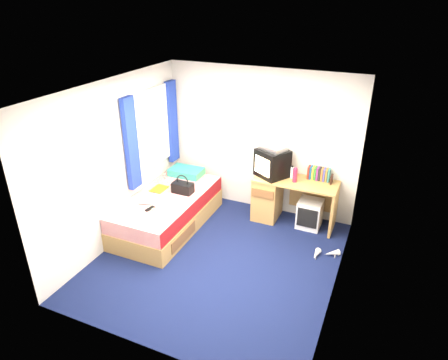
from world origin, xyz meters
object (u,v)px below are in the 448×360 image
at_px(pink_water_bottle, 295,175).
at_px(water_bottle, 146,202).
at_px(pillow, 186,172).
at_px(storage_cube, 310,214).
at_px(desk, 278,196).
at_px(towel, 169,204).
at_px(aerosol_can, 292,173).
at_px(handbag, 183,187).
at_px(remote_control, 150,209).
at_px(picture_frame, 332,179).
at_px(white_heels, 324,254).
at_px(vcr, 273,148).
at_px(magazine, 159,189).
at_px(bed, 168,211).
at_px(colour_swatch_fan, 153,209).
at_px(crt_tv, 272,163).

xyz_separation_m(pink_water_bottle, water_bottle, (-1.94, -1.22, -0.28)).
xyz_separation_m(pillow, storage_cube, (2.16, 0.09, -0.37)).
relative_size(desk, towel, 4.78).
xyz_separation_m(aerosol_can, handbag, (-1.54, -0.78, -0.22)).
xyz_separation_m(handbag, remote_control, (-0.18, -0.67, -0.08)).
bearing_deg(desk, picture_frame, 7.44).
relative_size(handbag, white_heels, 0.89).
bearing_deg(vcr, desk, 23.72).
xyz_separation_m(pillow, magazine, (-0.14, -0.66, -0.05)).
distance_m(bed, picture_frame, 2.61).
distance_m(aerosol_can, water_bottle, 2.31).
bearing_deg(handbag, storage_cube, 21.81).
height_order(pink_water_bottle, magazine, pink_water_bottle).
bearing_deg(handbag, bed, -128.24).
height_order(vcr, magazine, vcr).
relative_size(vcr, colour_swatch_fan, 1.71).
distance_m(aerosol_can, remote_control, 2.27).
relative_size(remote_control, white_heels, 0.43).
bearing_deg(desk, towel, -136.96).
xyz_separation_m(bed, picture_frame, (2.32, 1.04, 0.55)).
distance_m(pillow, pink_water_bottle, 1.90).
relative_size(desk, water_bottle, 6.50).
bearing_deg(pillow, aerosol_can, 5.66).
height_order(storage_cube, crt_tv, crt_tv).
distance_m(pillow, water_bottle, 1.16).
relative_size(handbag, towel, 1.22).
relative_size(pillow, pink_water_bottle, 2.57).
distance_m(magazine, white_heels, 2.74).
height_order(pink_water_bottle, aerosol_can, pink_water_bottle).
bearing_deg(bed, towel, -54.01).
xyz_separation_m(desk, colour_swatch_fan, (-1.49, -1.38, 0.14)).
xyz_separation_m(crt_tv, water_bottle, (-1.54, -1.29, -0.40)).
relative_size(aerosol_can, water_bottle, 0.95).
bearing_deg(water_bottle, handbag, 60.47).
height_order(aerosol_can, colour_swatch_fan, aerosol_can).
distance_m(bed, water_bottle, 0.49).
distance_m(crt_tv, magazine, 1.86).
height_order(colour_swatch_fan, remote_control, remote_control).
distance_m(picture_frame, towel, 2.51).
bearing_deg(vcr, pink_water_bottle, 14.87).
xyz_separation_m(desk, towel, (-1.32, -1.23, 0.18)).
bearing_deg(towel, remote_control, -142.60).
bearing_deg(remote_control, white_heels, 25.25).
bearing_deg(remote_control, magazine, 120.59).
bearing_deg(crt_tv, handbag, -118.20).
height_order(desk, aerosol_can, aerosol_can).
relative_size(desk, magazine, 4.64).
bearing_deg(crt_tv, towel, -103.01).
bearing_deg(magazine, colour_swatch_fan, -65.85).
height_order(bed, remote_control, remote_control).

